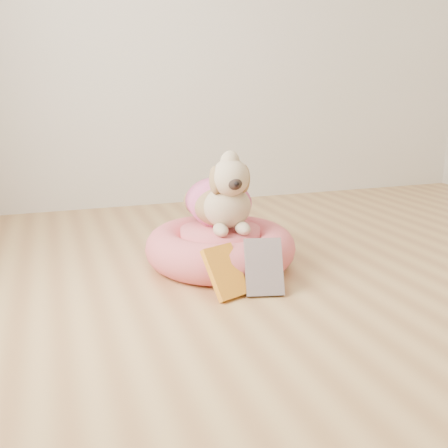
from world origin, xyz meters
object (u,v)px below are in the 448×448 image
object	(u,v)px
book_white	(264,267)
dog	(221,187)
pet_bed	(220,247)
book_yellow	(225,272)

from	to	relation	value
book_white	dog	bearing A→B (deg)	109.39
pet_bed	book_yellow	xyz separation A→B (m)	(-0.10, -0.34, 0.01)
dog	book_yellow	xyz separation A→B (m)	(-0.11, -0.38, -0.26)
book_white	pet_bed	bearing A→B (deg)	112.54
pet_bed	book_white	size ratio (longest dim) A/B	2.99
dog	book_yellow	distance (m)	0.47
pet_bed	book_yellow	bearing A→B (deg)	-105.94
pet_bed	dog	xyz separation A→B (m)	(0.02, 0.04, 0.27)
book_yellow	book_white	world-z (taller)	book_white
book_yellow	book_white	size ratio (longest dim) A/B	0.93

